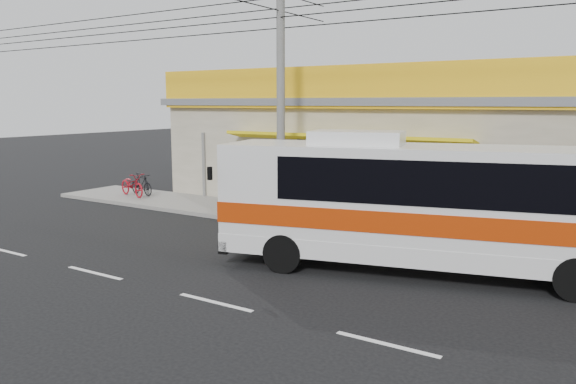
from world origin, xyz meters
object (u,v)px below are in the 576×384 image
at_px(coach_bus, 460,201).
at_px(motorbike_dark, 141,184).
at_px(utility_pole, 281,11).
at_px(motorbike_red, 132,185).

xyz_separation_m(coach_bus, motorbike_dark, (-15.44, 3.89, -1.28)).
bearing_deg(motorbike_dark, utility_pole, -86.59).
xyz_separation_m(coach_bus, motorbike_red, (-15.56, 3.45, -1.25)).
xyz_separation_m(motorbike_red, motorbike_dark, (0.12, 0.44, -0.03)).
height_order(coach_bus, motorbike_red, coach_bus).
bearing_deg(utility_pole, motorbike_red, 175.17).
xyz_separation_m(coach_bus, utility_pole, (-7.09, 2.73, 5.47)).
bearing_deg(coach_bus, utility_pole, 144.67).
bearing_deg(motorbike_red, motorbike_dark, 0.81).
distance_m(motorbike_red, utility_pole, 10.84).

